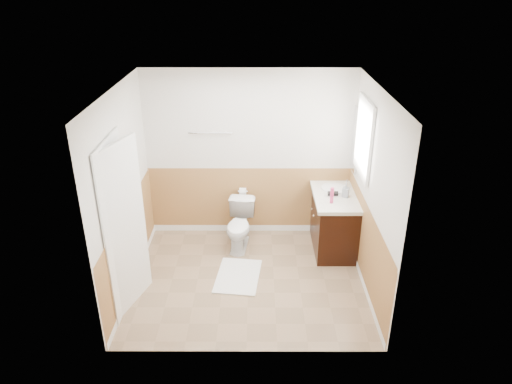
{
  "coord_description": "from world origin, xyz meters",
  "views": [
    {
      "loc": [
        0.11,
        -5.12,
        3.67
      ],
      "look_at": [
        0.1,
        0.25,
        1.15
      ],
      "focal_mm": 33.07,
      "sensor_mm": 36.0,
      "label": 1
    }
  ],
  "objects_px": {
    "soap_dispenser": "(346,190)",
    "vanity_cabinet": "(333,222)",
    "toilet": "(240,226)",
    "lotion_bottle": "(332,195)",
    "bath_mat": "(238,276)"
  },
  "relations": [
    {
      "from": "lotion_bottle",
      "to": "vanity_cabinet",
      "type": "bearing_deg",
      "value": 71.28
    },
    {
      "from": "soap_dispenser",
      "to": "vanity_cabinet",
      "type": "bearing_deg",
      "value": 139.65
    },
    {
      "from": "vanity_cabinet",
      "to": "soap_dispenser",
      "type": "height_order",
      "value": "soap_dispenser"
    },
    {
      "from": "lotion_bottle",
      "to": "bath_mat",
      "type": "bearing_deg",
      "value": -158.32
    },
    {
      "from": "bath_mat",
      "to": "lotion_bottle",
      "type": "height_order",
      "value": "lotion_bottle"
    },
    {
      "from": "lotion_bottle",
      "to": "soap_dispenser",
      "type": "bearing_deg",
      "value": 41.29
    },
    {
      "from": "toilet",
      "to": "soap_dispenser",
      "type": "distance_m",
      "value": 1.59
    },
    {
      "from": "toilet",
      "to": "soap_dispenser",
      "type": "height_order",
      "value": "soap_dispenser"
    },
    {
      "from": "toilet",
      "to": "vanity_cabinet",
      "type": "relative_size",
      "value": 0.62
    },
    {
      "from": "vanity_cabinet",
      "to": "lotion_bottle",
      "type": "relative_size",
      "value": 5.0
    },
    {
      "from": "bath_mat",
      "to": "toilet",
      "type": "bearing_deg",
      "value": 90.0
    },
    {
      "from": "lotion_bottle",
      "to": "soap_dispenser",
      "type": "relative_size",
      "value": 1.14
    },
    {
      "from": "soap_dispenser",
      "to": "lotion_bottle",
      "type": "bearing_deg",
      "value": -138.71
    },
    {
      "from": "toilet",
      "to": "lotion_bottle",
      "type": "xyz_separation_m",
      "value": [
        1.25,
        -0.27,
        0.62
      ]
    },
    {
      "from": "toilet",
      "to": "lotion_bottle",
      "type": "relative_size",
      "value": 3.12
    }
  ]
}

